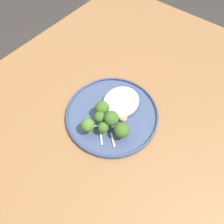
% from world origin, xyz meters
% --- Properties ---
extents(ground, '(6.00, 6.00, 0.00)m').
position_xyz_m(ground, '(0.00, 0.00, 0.00)').
color(ground, '#2D2B28').
extents(wooden_dining_table, '(1.40, 1.00, 0.74)m').
position_xyz_m(wooden_dining_table, '(0.00, 0.00, 0.66)').
color(wooden_dining_table, brown).
rests_on(wooden_dining_table, ground).
extents(dinner_plate, '(0.29, 0.29, 0.02)m').
position_xyz_m(dinner_plate, '(-0.05, -0.01, 0.75)').
color(dinner_plate, '#38476B').
rests_on(dinner_plate, wooden_dining_table).
extents(noodle_bed, '(0.12, 0.11, 0.03)m').
position_xyz_m(noodle_bed, '(-0.10, -0.01, 0.76)').
color(noodle_bed, beige).
rests_on(noodle_bed, dinner_plate).
extents(seared_scallop_tiny_bay, '(0.04, 0.04, 0.02)m').
position_xyz_m(seared_scallop_tiny_bay, '(-0.09, -0.02, 0.76)').
color(seared_scallop_tiny_bay, '#DBB77A').
rests_on(seared_scallop_tiny_bay, dinner_plate).
extents(seared_scallop_on_noodles, '(0.03, 0.03, 0.01)m').
position_xyz_m(seared_scallop_on_noodles, '(-0.13, -0.03, 0.76)').
color(seared_scallop_on_noodles, beige).
rests_on(seared_scallop_on_noodles, dinner_plate).
extents(seared_scallop_front_small, '(0.02, 0.02, 0.01)m').
position_xyz_m(seared_scallop_front_small, '(-0.06, 0.02, 0.76)').
color(seared_scallop_front_small, '#E5C689').
rests_on(seared_scallop_front_small, dinner_plate).
extents(seared_scallop_large_seared, '(0.03, 0.03, 0.02)m').
position_xyz_m(seared_scallop_large_seared, '(-0.11, -0.01, 0.76)').
color(seared_scallop_large_seared, beige).
rests_on(seared_scallop_large_seared, dinner_plate).
extents(broccoli_floret_tall_stalk, '(0.03, 0.03, 0.05)m').
position_xyz_m(broccoli_floret_tall_stalk, '(0.01, 0.01, 0.78)').
color(broccoli_floret_tall_stalk, '#89A356').
rests_on(broccoli_floret_tall_stalk, dinner_plate).
extents(broccoli_floret_rear_charred, '(0.04, 0.04, 0.06)m').
position_xyz_m(broccoli_floret_rear_charred, '(0.03, -0.03, 0.78)').
color(broccoli_floret_rear_charred, '#7A994C').
rests_on(broccoli_floret_rear_charred, dinner_plate).
extents(broccoli_floret_beside_noodles, '(0.04, 0.04, 0.06)m').
position_xyz_m(broccoli_floret_beside_noodles, '(-0.03, -0.03, 0.79)').
color(broccoli_floret_beside_noodles, '#89A356').
rests_on(broccoli_floret_beside_noodles, dinner_plate).
extents(broccoli_floret_center_pile, '(0.03, 0.03, 0.05)m').
position_xyz_m(broccoli_floret_center_pile, '(-0.01, -0.02, 0.79)').
color(broccoli_floret_center_pile, '#89A356').
rests_on(broccoli_floret_center_pile, dinner_plate).
extents(broccoli_floret_right_tilted, '(0.04, 0.04, 0.06)m').
position_xyz_m(broccoli_floret_right_tilted, '(-0.01, 0.05, 0.79)').
color(broccoli_floret_right_tilted, '#7A994C').
rests_on(broccoli_floret_right_tilted, dinner_plate).
extents(broccoli_floret_split_head, '(0.04, 0.04, 0.07)m').
position_xyz_m(broccoli_floret_split_head, '(-0.02, 0.01, 0.79)').
color(broccoli_floret_split_head, '#89A356').
rests_on(broccoli_floret_split_head, dinner_plate).
extents(onion_sliver_pale_crescent, '(0.03, 0.03, 0.00)m').
position_xyz_m(onion_sliver_pale_crescent, '(0.03, 0.02, 0.75)').
color(onion_sliver_pale_crescent, silver).
rests_on(onion_sliver_pale_crescent, dinner_plate).
extents(onion_sliver_long_sliver, '(0.03, 0.04, 0.00)m').
position_xyz_m(onion_sliver_long_sliver, '(0.02, 0.04, 0.75)').
color(onion_sliver_long_sliver, silver).
rests_on(onion_sliver_long_sliver, dinner_plate).
extents(onion_sliver_curled_piece, '(0.04, 0.05, 0.00)m').
position_xyz_m(onion_sliver_curled_piece, '(0.01, -0.02, 0.75)').
color(onion_sliver_curled_piece, silver).
rests_on(onion_sliver_curled_piece, dinner_plate).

